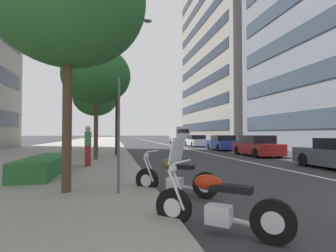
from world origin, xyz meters
TOP-DOWN VIEW (x-y plane):
  - sidewalk_right_plaza at (30.00, 11.31)m, footprint 160.00×10.50m
  - lane_centre_stripe at (35.00, 0.00)m, footprint 110.00×0.16m
  - motorcycle_second_in_row at (0.35, 5.56)m, footprint 1.47×1.75m
  - motorcycle_by_sign_pole at (2.93, 5.64)m, footprint 1.41×1.85m
  - car_following_behind at (12.97, -2.53)m, footprint 4.45×1.98m
  - car_mid_block_traffic at (19.35, -2.75)m, footprint 4.25×2.09m
  - car_far_down_avenue at (26.43, -2.45)m, footprint 4.71×2.05m
  - delivery_van_ahead at (36.18, -2.79)m, footprint 5.91×2.30m
  - parking_sign_by_curb at (2.76, 7.00)m, footprint 0.32×0.06m
  - street_lamp_with_banners at (13.61, 6.67)m, footprint 1.26×2.37m
  - clipped_hedge_bed at (6.28, 9.46)m, footprint 4.12×1.10m
  - street_tree_far_plaza at (3.11, 8.21)m, footprint 3.75×3.75m
  - street_tree_mid_sidewalk at (11.10, 8.09)m, footprint 3.67×3.67m
  - street_tree_near_plaza_corner at (17.75, 8.60)m, footprint 3.43×3.43m
  - pedestrian_on_plaza at (8.14, 8.22)m, footprint 0.43×0.32m
  - office_tower_near_left at (41.41, -18.27)m, footprint 27.04×20.53m

SIDE VIEW (x-z plane):
  - lane_centre_stripe at x=35.00m, z-range 0.00..0.01m
  - sidewalk_right_plaza at x=30.00m, z-range 0.00..0.15m
  - motorcycle_by_sign_pole at x=2.93m, z-range -0.13..0.96m
  - clipped_hedge_bed at x=6.28m, z-range 0.15..0.72m
  - motorcycle_second_in_row at x=0.35m, z-range -0.30..1.17m
  - car_far_down_avenue at x=26.43m, z-range -0.04..1.32m
  - car_mid_block_traffic at x=19.35m, z-range -0.05..1.33m
  - car_following_behind at x=12.97m, z-range -0.05..1.37m
  - pedestrian_on_plaza at x=8.14m, z-range 0.16..1.88m
  - delivery_van_ahead at x=36.18m, z-range 0.09..2.65m
  - parking_sign_by_curb at x=2.76m, z-range 0.49..3.21m
  - street_tree_near_plaza_corner at x=17.75m, z-range 1.53..7.22m
  - street_tree_mid_sidewalk at x=11.10m, z-range 1.63..7.73m
  - street_tree_far_plaza at x=3.11m, z-range 1.64..7.84m
  - street_lamp_with_banners at x=13.61m, z-range 0.89..9.97m
  - office_tower_near_left at x=41.41m, z-range 0.00..34.92m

